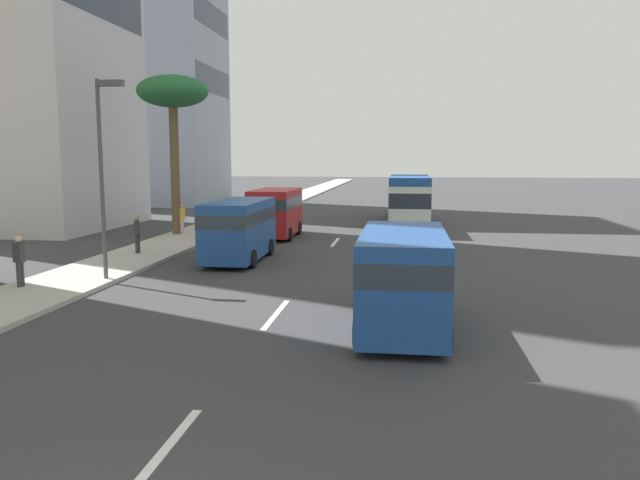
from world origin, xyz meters
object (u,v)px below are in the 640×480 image
at_px(van_third, 405,199).
at_px(van_fourth, 275,210).
at_px(minibus_lead, 409,201).
at_px(palm_tree, 173,96).
at_px(van_fifth, 403,274).
at_px(pedestrian_mid_block, 137,233).
at_px(van_second, 239,227).
at_px(pedestrian_by_tree, 19,259).
at_px(street_lamp, 104,157).
at_px(pedestrian_near_lamp, 182,218).

height_order(van_third, van_fourth, van_fourth).
bearing_deg(minibus_lead, palm_tree, 110.39).
xyz_separation_m(van_fifth, pedestrian_mid_block, (9.87, 11.30, -0.37)).
bearing_deg(palm_tree, van_third, -45.04).
bearing_deg(van_second, pedestrian_by_tree, -38.97).
xyz_separation_m(van_third, street_lamp, (-24.34, 9.95, 2.91)).
height_order(van_fourth, street_lamp, street_lamp).
bearing_deg(minibus_lead, van_fifth, 179.19).
bearing_deg(van_third, palm_tree, 134.96).
distance_m(van_second, van_fifth, 11.53).
relative_size(van_fourth, van_fifth, 0.91).
height_order(pedestrian_by_tree, street_lamp, street_lamp).
bearing_deg(van_second, van_fourth, -179.43).
relative_size(minibus_lead, street_lamp, 1.03).
bearing_deg(van_fourth, van_fifth, 21.70).
relative_size(palm_tree, street_lamp, 1.26).
xyz_separation_m(van_second, street_lamp, (-4.97, 3.22, 2.83)).
relative_size(van_second, pedestrian_mid_block, 3.32).
bearing_deg(street_lamp, van_fifth, -114.13).
relative_size(van_second, van_fourth, 1.12).
relative_size(pedestrian_mid_block, palm_tree, 0.19).
relative_size(minibus_lead, pedestrian_near_lamp, 4.36).
xyz_separation_m(minibus_lead, pedestrian_near_lamp, (-4.53, 12.14, -0.72)).
bearing_deg(pedestrian_near_lamp, van_fifth, -84.00).
relative_size(van_fifth, pedestrian_by_tree, 3.20).
height_order(van_second, van_third, van_second).
bearing_deg(pedestrian_near_lamp, pedestrian_mid_block, -114.82).
relative_size(van_third, pedestrian_near_lamp, 3.44).
bearing_deg(van_fifth, pedestrian_mid_block, 48.88).
bearing_deg(van_fourth, palm_tree, -86.40).
xyz_separation_m(minibus_lead, pedestrian_mid_block, (-11.38, 11.60, -0.70)).
xyz_separation_m(van_second, van_fourth, (7.57, 0.07, 0.04)).
bearing_deg(minibus_lead, pedestrian_by_tree, 146.26).
bearing_deg(van_fourth, pedestrian_mid_block, -32.62).
bearing_deg(street_lamp, van_third, -22.24).
xyz_separation_m(minibus_lead, pedestrian_by_tree, (-18.48, 12.34, -0.68)).
bearing_deg(street_lamp, van_fourth, -14.10).
bearing_deg(pedestrian_by_tree, van_third, 79.55).
bearing_deg(van_fourth, pedestrian_near_lamp, -87.09).
relative_size(minibus_lead, van_second, 1.29).
bearing_deg(palm_tree, pedestrian_near_lamp, -73.88).
bearing_deg(van_second, palm_tree, -143.10).
xyz_separation_m(pedestrian_near_lamp, street_lamp, (-12.28, -1.94, 3.25)).
bearing_deg(street_lamp, pedestrian_near_lamp, 8.97).
distance_m(van_fourth, street_lamp, 13.23).
bearing_deg(van_fourth, minibus_lead, 121.22).
xyz_separation_m(van_fifth, street_lamp, (4.44, 9.90, 2.86)).
distance_m(van_fifth, street_lamp, 11.22).
xyz_separation_m(palm_tree, street_lamp, (-12.20, -2.21, -3.15)).
bearing_deg(pedestrian_by_tree, van_fourth, 84.06).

